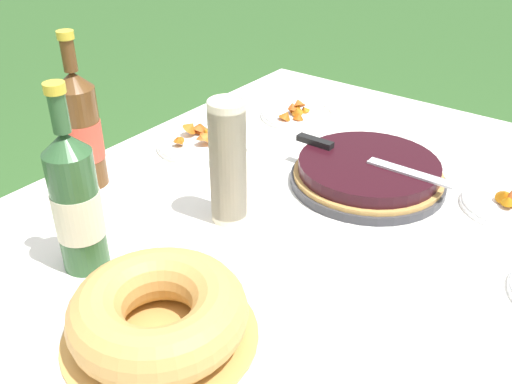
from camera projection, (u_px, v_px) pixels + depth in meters
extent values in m
cube|color=brown|center=(305.00, 253.00, 1.09)|extent=(1.62, 1.22, 0.03)
cylinder|color=brown|center=(284.00, 174.00, 2.07)|extent=(0.06, 0.06, 0.65)
cube|color=white|center=(305.00, 244.00, 1.08)|extent=(1.63, 1.23, 0.00)
cube|color=white|center=(97.00, 175.00, 1.42)|extent=(1.63, 0.00, 0.10)
cube|color=white|center=(453.00, 128.00, 1.67)|extent=(0.00, 1.23, 0.10)
cylinder|color=#38383D|center=(367.00, 180.00, 1.27)|extent=(0.34, 0.34, 0.02)
cylinder|color=tan|center=(368.00, 174.00, 1.26)|extent=(0.33, 0.33, 0.01)
cylinder|color=black|center=(369.00, 167.00, 1.25)|extent=(0.31, 0.31, 0.03)
cube|color=silver|center=(410.00, 173.00, 1.19)|extent=(0.03, 0.19, 0.00)
cube|color=black|center=(315.00, 141.00, 1.31)|extent=(0.02, 0.09, 0.01)
cylinder|color=tan|center=(161.00, 335.00, 0.87)|extent=(0.30, 0.30, 0.01)
torus|color=tan|center=(158.00, 312.00, 0.85)|extent=(0.27, 0.27, 0.09)
cylinder|color=beige|center=(229.00, 198.00, 1.13)|extent=(0.07, 0.07, 0.09)
cylinder|color=beige|center=(229.00, 192.00, 1.13)|extent=(0.07, 0.07, 0.09)
cylinder|color=beige|center=(229.00, 187.00, 1.12)|extent=(0.07, 0.07, 0.09)
cylinder|color=beige|center=(228.00, 181.00, 1.11)|extent=(0.07, 0.07, 0.09)
cylinder|color=beige|center=(228.00, 175.00, 1.11)|extent=(0.07, 0.07, 0.09)
cylinder|color=beige|center=(228.00, 169.00, 1.10)|extent=(0.07, 0.07, 0.09)
cylinder|color=beige|center=(228.00, 163.00, 1.09)|extent=(0.07, 0.07, 0.09)
cylinder|color=beige|center=(228.00, 157.00, 1.09)|extent=(0.07, 0.07, 0.09)
cylinder|color=beige|center=(228.00, 151.00, 1.08)|extent=(0.07, 0.07, 0.09)
cylinder|color=beige|center=(227.00, 145.00, 1.07)|extent=(0.07, 0.07, 0.09)
cylinder|color=beige|center=(227.00, 139.00, 1.07)|extent=(0.07, 0.07, 0.09)
cylinder|color=beige|center=(227.00, 132.00, 1.06)|extent=(0.07, 0.07, 0.09)
cylinder|color=beige|center=(227.00, 126.00, 1.05)|extent=(0.07, 0.07, 0.09)
torus|color=beige|center=(226.00, 102.00, 1.03)|extent=(0.07, 0.07, 0.01)
cylinder|color=#2D562D|center=(78.00, 211.00, 0.97)|extent=(0.08, 0.08, 0.22)
cylinder|color=beige|center=(78.00, 214.00, 0.97)|extent=(0.08, 0.08, 0.09)
cone|color=#2D562D|center=(65.00, 142.00, 0.90)|extent=(0.08, 0.08, 0.04)
cylinder|color=#2D562D|center=(59.00, 113.00, 0.88)|extent=(0.03, 0.03, 0.07)
cylinder|color=gold|center=(54.00, 88.00, 0.86)|extent=(0.03, 0.03, 0.02)
cylinder|color=brown|center=(83.00, 138.00, 1.22)|extent=(0.08, 0.08, 0.22)
cylinder|color=#E54C38|center=(83.00, 140.00, 1.22)|extent=(0.08, 0.08, 0.08)
cone|color=brown|center=(73.00, 80.00, 1.16)|extent=(0.08, 0.08, 0.04)
cylinder|color=brown|center=(69.00, 55.00, 1.13)|extent=(0.03, 0.03, 0.07)
cylinder|color=gold|center=(65.00, 35.00, 1.11)|extent=(0.03, 0.03, 0.02)
cylinder|color=white|center=(203.00, 144.00, 1.44)|extent=(0.23, 0.23, 0.01)
torus|color=white|center=(203.00, 141.00, 1.43)|extent=(0.23, 0.23, 0.01)
cone|color=#A64F0E|center=(179.00, 140.00, 1.41)|extent=(0.04, 0.04, 0.03)
cone|color=#BC6E12|center=(206.00, 132.00, 1.44)|extent=(0.05, 0.04, 0.04)
cone|color=#BD561F|center=(199.00, 128.00, 1.48)|extent=(0.05, 0.05, 0.05)
cone|color=#CC691F|center=(208.00, 135.00, 1.41)|extent=(0.04, 0.05, 0.05)
cone|color=#C35721|center=(216.00, 133.00, 1.44)|extent=(0.04, 0.05, 0.04)
cone|color=#B56414|center=(214.00, 139.00, 1.41)|extent=(0.04, 0.04, 0.04)
cone|color=#BC5118|center=(200.00, 127.00, 1.48)|extent=(0.05, 0.05, 0.03)
cone|color=#B4571F|center=(203.00, 136.00, 1.41)|extent=(0.04, 0.04, 0.03)
cone|color=#C05C15|center=(178.00, 139.00, 1.43)|extent=(0.04, 0.04, 0.03)
cone|color=#CD681B|center=(191.00, 126.00, 1.46)|extent=(0.06, 0.05, 0.05)
cylinder|color=white|center=(509.00, 206.00, 1.18)|extent=(0.20, 0.20, 0.01)
torus|color=white|center=(510.00, 203.00, 1.18)|extent=(0.19, 0.19, 0.01)
cone|color=#B76D0F|center=(508.00, 200.00, 1.16)|extent=(0.04, 0.03, 0.02)
cone|color=orange|center=(510.00, 200.00, 1.18)|extent=(0.04, 0.04, 0.03)
cone|color=#A55315|center=(512.00, 199.00, 1.18)|extent=(0.05, 0.05, 0.03)
cone|color=#B1600C|center=(504.00, 195.00, 1.18)|extent=(0.04, 0.04, 0.03)
cylinder|color=white|center=(297.00, 115.00, 1.60)|extent=(0.21, 0.21, 0.01)
torus|color=white|center=(298.00, 113.00, 1.59)|extent=(0.20, 0.20, 0.01)
cone|color=#B77012|center=(304.00, 109.00, 1.60)|extent=(0.04, 0.04, 0.03)
cone|color=#AF5019|center=(296.00, 109.00, 1.58)|extent=(0.05, 0.05, 0.04)
cone|color=#BE581C|center=(298.00, 103.00, 1.59)|extent=(0.05, 0.05, 0.05)
cone|color=#A65A0A|center=(298.00, 107.00, 1.58)|extent=(0.03, 0.03, 0.03)
cone|color=#C24C0E|center=(299.00, 116.00, 1.55)|extent=(0.04, 0.04, 0.02)
cone|color=#AD4A0B|center=(297.00, 110.00, 1.59)|extent=(0.05, 0.05, 0.03)
cone|color=#C95110|center=(286.00, 115.00, 1.55)|extent=(0.05, 0.05, 0.04)
cone|color=#C36F17|center=(297.00, 111.00, 1.57)|extent=(0.04, 0.04, 0.03)
cone|color=#BC681F|center=(297.00, 107.00, 1.59)|extent=(0.04, 0.04, 0.03)
cone|color=#BB4F19|center=(292.00, 106.00, 1.59)|extent=(0.04, 0.04, 0.02)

